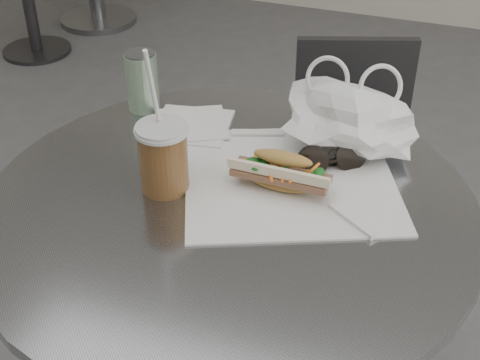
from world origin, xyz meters
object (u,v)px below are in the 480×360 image
(chair_far, at_px, (350,203))
(banh_mi, at_px, (281,172))
(drink_can, at_px, (142,81))
(cafe_table, at_px, (230,326))
(sunglasses, at_px, (331,160))
(iced_coffee, at_px, (163,156))

(chair_far, height_order, banh_mi, banh_mi)
(banh_mi, xyz_separation_m, drink_can, (-0.32, 0.16, 0.02))
(banh_mi, distance_m, drink_can, 0.36)
(cafe_table, distance_m, drink_can, 0.47)
(banh_mi, relative_size, sunglasses, 1.70)
(chair_far, bearing_deg, sunglasses, 74.94)
(chair_far, height_order, sunglasses, sunglasses)
(cafe_table, height_order, iced_coffee, iced_coffee)
(chair_far, distance_m, iced_coffee, 0.81)
(cafe_table, relative_size, drink_can, 6.78)
(banh_mi, bearing_deg, iced_coffee, -160.80)
(iced_coffee, bearing_deg, chair_far, 72.77)
(iced_coffee, bearing_deg, drink_can, 124.05)
(banh_mi, relative_size, drink_can, 1.69)
(cafe_table, bearing_deg, iced_coffee, -179.28)
(banh_mi, height_order, sunglasses, banh_mi)
(chair_far, xyz_separation_m, drink_can, (-0.34, -0.41, 0.48))
(cafe_table, height_order, banh_mi, banh_mi)
(iced_coffee, xyz_separation_m, sunglasses, (0.23, 0.13, -0.04))
(chair_far, xyz_separation_m, sunglasses, (0.04, -0.50, 0.44))
(iced_coffee, distance_m, sunglasses, 0.27)
(drink_can, bearing_deg, iced_coffee, -55.95)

